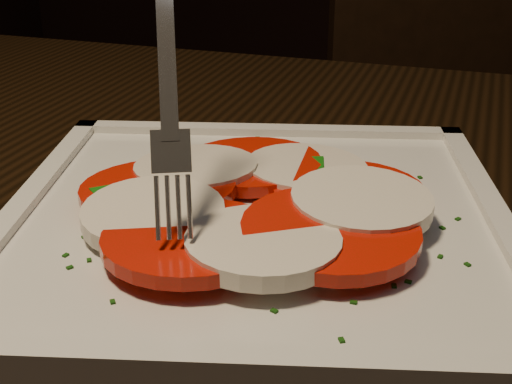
% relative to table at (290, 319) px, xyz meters
% --- Properties ---
extents(table, '(1.22, 0.84, 0.75)m').
position_rel_table_xyz_m(table, '(0.00, 0.00, 0.00)').
color(table, black).
rests_on(table, ground).
extents(chair, '(0.56, 0.56, 0.93)m').
position_rel_table_xyz_m(chair, '(0.10, 0.85, -0.12)').
color(chair, black).
rests_on(chair, ground).
extents(plate, '(0.37, 0.37, 0.01)m').
position_rel_table_xyz_m(plate, '(-0.01, -0.06, 0.11)').
color(plate, silver).
rests_on(plate, table).
extents(caprese_salad, '(0.25, 0.25, 0.02)m').
position_rel_table_xyz_m(caprese_salad, '(-0.01, -0.06, 0.12)').
color(caprese_salad, red).
rests_on(caprese_salad, plate).
extents(fork, '(0.08, 0.11, 0.16)m').
position_rel_table_xyz_m(fork, '(-0.05, -0.08, 0.22)').
color(fork, white).
rests_on(fork, caprese_salad).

